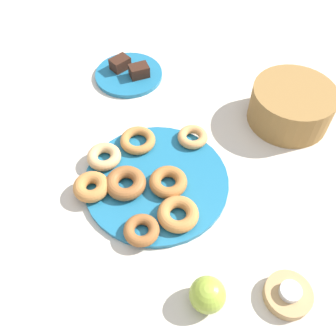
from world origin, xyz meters
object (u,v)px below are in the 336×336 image
at_px(donut_0, 178,214).
at_px(donut_1, 136,141).
at_px(apple, 207,295).
at_px(donut_4, 104,157).
at_px(donut_7, 91,187).
at_px(cake_plate, 129,75).
at_px(basket, 291,106).
at_px(donut_5, 141,230).
at_px(brownie_far, 139,71).
at_px(donut_2, 168,182).
at_px(donut_3, 193,137).
at_px(candle_holder, 288,295).
at_px(tealight, 290,291).
at_px(donut_plate, 156,181).
at_px(donut_6, 126,183).
at_px(brownie_near, 120,63).

relative_size(donut_0, donut_1, 1.02).
height_order(donut_1, apple, apple).
relative_size(donut_4, donut_7, 1.00).
height_order(cake_plate, basket, basket).
distance_m(donut_5, donut_7, 0.16).
distance_m(cake_plate, brownie_far, 0.04).
distance_m(donut_2, donut_3, 0.15).
relative_size(donut_0, cake_plate, 0.45).
distance_m(donut_2, candle_holder, 0.34).
xyz_separation_m(donut_1, donut_2, (0.15, 0.02, 0.00)).
height_order(brownie_far, apple, apple).
xyz_separation_m(donut_1, basket, (0.07, 0.41, 0.03)).
bearing_deg(apple, donut_1, 178.21).
xyz_separation_m(donut_0, basket, (-0.17, 0.40, 0.02)).
bearing_deg(donut_2, donut_1, -171.20).
bearing_deg(basket, tealight, -34.08).
relative_size(donut_2, basket, 0.41).
bearing_deg(donut_2, donut_7, -108.58).
bearing_deg(donut_plate, donut_0, 2.72).
xyz_separation_m(donut_6, candle_holder, (0.36, 0.20, -0.02)).
bearing_deg(tealight, donut_plate, -159.64).
relative_size(donut_4, brownie_far, 1.51).
xyz_separation_m(donut_5, brownie_far, (-0.49, 0.18, 0.01)).
relative_size(donut_2, brownie_near, 1.61).
height_order(donut_3, apple, apple).
bearing_deg(donut_plate, apple, -3.26).
height_order(donut_5, candle_holder, donut_5).
bearing_deg(donut_1, donut_7, -57.04).
bearing_deg(cake_plate, donut_6, -20.33).
xyz_separation_m(donut_7, tealight, (0.38, 0.28, 0.00)).
distance_m(donut_7, candle_holder, 0.47).
distance_m(donut_1, donut_3, 0.14).
xyz_separation_m(donut_3, donut_5, (0.20, -0.21, 0.00)).
bearing_deg(brownie_far, donut_2, -11.03).
bearing_deg(donut_0, donut_2, 170.80).
relative_size(donut_1, donut_3, 1.17).
bearing_deg(donut_3, donut_6, -70.92).
xyz_separation_m(donut_7, cake_plate, (-0.37, 0.22, -0.02)).
height_order(brownie_near, tealight, brownie_near).
distance_m(donut_6, cake_plate, 0.41).
height_order(donut_3, cake_plate, donut_3).
distance_m(donut_plate, donut_1, 0.12).
xyz_separation_m(donut_0, apple, (0.18, -0.02, 0.01)).
height_order(basket, apple, basket).
distance_m(donut_3, brownie_far, 0.29).
bearing_deg(basket, donut_2, -77.97).
xyz_separation_m(donut_4, candle_holder, (0.46, 0.22, -0.01)).
xyz_separation_m(donut_2, donut_3, (-0.11, 0.11, -0.00)).
relative_size(brownie_far, apple, 0.79).
xyz_separation_m(donut_4, tealight, (0.46, 0.22, 0.01)).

